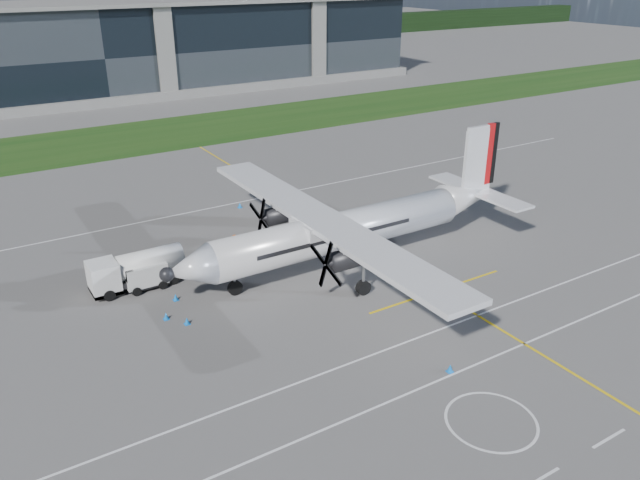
# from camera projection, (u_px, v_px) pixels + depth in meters

# --- Properties ---
(ground) EXTENTS (400.00, 400.00, 0.00)m
(ground) POSITION_uv_depth(u_px,v_px,m) (175.00, 149.00, 78.92)
(ground) COLOR #585553
(ground) RESTS_ON ground
(grass_strip) EXTENTS (400.00, 18.00, 0.04)m
(grass_strip) POSITION_uv_depth(u_px,v_px,m) (154.00, 135.00, 85.12)
(grass_strip) COLOR #193E10
(grass_strip) RESTS_ON ground
(terminal_building) EXTENTS (120.00, 20.00, 15.00)m
(terminal_building) POSITION_uv_depth(u_px,v_px,m) (90.00, 52.00, 106.90)
(terminal_building) COLOR black
(terminal_building) RESTS_ON ground
(tree_line) EXTENTS (400.00, 6.00, 6.00)m
(tree_line) POSITION_uv_depth(u_px,v_px,m) (35.00, 44.00, 155.27)
(tree_line) COLOR black
(tree_line) RESTS_ON ground
(yellow_taxiway_centerline) EXTENTS (0.20, 70.00, 0.01)m
(yellow_taxiway_centerline) POSITION_uv_depth(u_px,v_px,m) (320.00, 220.00, 57.09)
(yellow_taxiway_centerline) COLOR yellow
(yellow_taxiway_centerline) RESTS_ON ground
(white_lane_line) EXTENTS (90.00, 0.15, 0.01)m
(white_lane_line) POSITION_uv_depth(u_px,v_px,m) (489.00, 359.00, 37.03)
(white_lane_line) COLOR white
(white_lane_line) RESTS_ON ground
(turboprop_aircraft) EXTENTS (29.79, 30.90, 9.27)m
(turboprop_aircraft) POSITION_uv_depth(u_px,v_px,m) (352.00, 207.00, 47.12)
(turboprop_aircraft) COLOR white
(turboprop_aircraft) RESTS_ON ground
(fuel_tanker_truck) EXTENTS (7.11, 2.31, 2.66)m
(fuel_tanker_truck) POSITION_uv_depth(u_px,v_px,m) (130.00, 271.00, 44.56)
(fuel_tanker_truck) COLOR white
(fuel_tanker_truck) RESTS_ON ground
(baggage_tug) EXTENTS (3.16, 1.89, 1.89)m
(baggage_tug) POSITION_uv_depth(u_px,v_px,m) (145.00, 276.00, 44.80)
(baggage_tug) COLOR white
(baggage_tug) RESTS_ON ground
(ground_crew_person) EXTENTS (0.61, 0.83, 1.97)m
(ground_crew_person) POSITION_uv_depth(u_px,v_px,m) (235.00, 243.00, 49.94)
(ground_crew_person) COLOR #F25907
(ground_crew_person) RESTS_ON ground
(safety_cone_stbdwing) EXTENTS (0.36, 0.36, 0.50)m
(safety_cone_stbdwing) POSITION_uv_depth(u_px,v_px,m) (240.00, 205.00, 59.77)
(safety_cone_stbdwing) COLOR blue
(safety_cone_stbdwing) RESTS_ON ground
(safety_cone_nose_port) EXTENTS (0.36, 0.36, 0.50)m
(safety_cone_nose_port) POSITION_uv_depth(u_px,v_px,m) (187.00, 321.00, 40.48)
(safety_cone_nose_port) COLOR blue
(safety_cone_nose_port) RESTS_ON ground
(safety_cone_portwing) EXTENTS (0.36, 0.36, 0.50)m
(safety_cone_portwing) POSITION_uv_depth(u_px,v_px,m) (450.00, 368.00, 35.75)
(safety_cone_portwing) COLOR blue
(safety_cone_portwing) RESTS_ON ground
(safety_cone_fwd) EXTENTS (0.36, 0.36, 0.50)m
(safety_cone_fwd) POSITION_uv_depth(u_px,v_px,m) (166.00, 316.00, 41.03)
(safety_cone_fwd) COLOR blue
(safety_cone_fwd) RESTS_ON ground
(safety_cone_nose_stbd) EXTENTS (0.36, 0.36, 0.50)m
(safety_cone_nose_stbd) POSITION_uv_depth(u_px,v_px,m) (176.00, 297.00, 43.36)
(safety_cone_nose_stbd) COLOR blue
(safety_cone_nose_stbd) RESTS_ON ground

